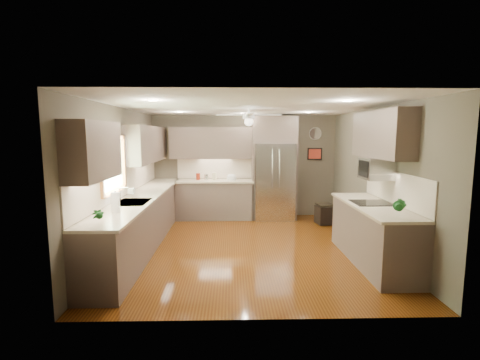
{
  "coord_description": "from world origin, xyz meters",
  "views": [
    {
      "loc": [
        -0.32,
        -6.09,
        2.03
      ],
      "look_at": [
        -0.15,
        0.6,
        1.15
      ],
      "focal_mm": 26.0,
      "sensor_mm": 36.0,
      "label": 1
    }
  ],
  "objects_px": {
    "potted_plant_left": "(97,214)",
    "stool": "(325,214)",
    "paper_towel": "(115,202)",
    "refrigerator": "(274,170)",
    "canister_b": "(206,177)",
    "microwave": "(376,169)",
    "canister_a": "(198,176)",
    "canister_c": "(214,176)",
    "soap_bottle": "(132,191)",
    "bowl": "(232,179)",
    "potted_plant_right": "(400,206)"
  },
  "relations": [
    {
      "from": "refrigerator",
      "to": "paper_towel",
      "type": "relative_size",
      "value": 8.03
    },
    {
      "from": "potted_plant_left",
      "to": "bowl",
      "type": "distance_m",
      "value": 4.45
    },
    {
      "from": "refrigerator",
      "to": "paper_towel",
      "type": "height_order",
      "value": "refrigerator"
    },
    {
      "from": "refrigerator",
      "to": "paper_towel",
      "type": "bearing_deg",
      "value": -127.91
    },
    {
      "from": "bowl",
      "to": "refrigerator",
      "type": "relative_size",
      "value": 0.1
    },
    {
      "from": "soap_bottle",
      "to": "microwave",
      "type": "relative_size",
      "value": 0.38
    },
    {
      "from": "canister_a",
      "to": "paper_towel",
      "type": "bearing_deg",
      "value": -103.27
    },
    {
      "from": "paper_towel",
      "to": "refrigerator",
      "type": "bearing_deg",
      "value": 52.09
    },
    {
      "from": "potted_plant_right",
      "to": "canister_b",
      "type": "bearing_deg",
      "value": 126.1
    },
    {
      "from": "canister_a",
      "to": "stool",
      "type": "relative_size",
      "value": 0.35
    },
    {
      "from": "canister_c",
      "to": "potted_plant_right",
      "type": "bearing_deg",
      "value": -55.92
    },
    {
      "from": "canister_b",
      "to": "soap_bottle",
      "type": "relative_size",
      "value": 0.71
    },
    {
      "from": "potted_plant_left",
      "to": "bowl",
      "type": "bearing_deg",
      "value": 68.69
    },
    {
      "from": "soap_bottle",
      "to": "potted_plant_right",
      "type": "xyz_separation_m",
      "value": [
        3.98,
        -1.66,
        0.06
      ]
    },
    {
      "from": "canister_b",
      "to": "potted_plant_right",
      "type": "height_order",
      "value": "potted_plant_right"
    },
    {
      "from": "potted_plant_left",
      "to": "canister_b",
      "type": "bearing_deg",
      "value": 76.39
    },
    {
      "from": "soap_bottle",
      "to": "potted_plant_left",
      "type": "distance_m",
      "value": 1.97
    },
    {
      "from": "bowl",
      "to": "paper_towel",
      "type": "distance_m",
      "value": 3.79
    },
    {
      "from": "potted_plant_left",
      "to": "stool",
      "type": "height_order",
      "value": "potted_plant_left"
    },
    {
      "from": "potted_plant_left",
      "to": "refrigerator",
      "type": "xyz_separation_m",
      "value": [
        2.63,
        4.13,
        0.11
      ]
    },
    {
      "from": "potted_plant_left",
      "to": "potted_plant_right",
      "type": "distance_m",
      "value": 3.85
    },
    {
      "from": "canister_b",
      "to": "microwave",
      "type": "relative_size",
      "value": 0.27
    },
    {
      "from": "bowl",
      "to": "stool",
      "type": "bearing_deg",
      "value": -16.53
    },
    {
      "from": "canister_a",
      "to": "potted_plant_left",
      "type": "height_order",
      "value": "potted_plant_left"
    },
    {
      "from": "potted_plant_right",
      "to": "potted_plant_left",
      "type": "bearing_deg",
      "value": -175.56
    },
    {
      "from": "canister_c",
      "to": "paper_towel",
      "type": "distance_m",
      "value": 3.68
    },
    {
      "from": "canister_a",
      "to": "microwave",
      "type": "xyz_separation_m",
      "value": [
        3.15,
        -2.81,
        0.46
      ]
    },
    {
      "from": "soap_bottle",
      "to": "potted_plant_left",
      "type": "xyz_separation_m",
      "value": [
        0.14,
        -1.96,
        0.03
      ]
    },
    {
      "from": "soap_bottle",
      "to": "bowl",
      "type": "height_order",
      "value": "soap_bottle"
    },
    {
      "from": "refrigerator",
      "to": "stool",
      "type": "height_order",
      "value": "refrigerator"
    },
    {
      "from": "canister_c",
      "to": "potted_plant_left",
      "type": "relative_size",
      "value": 0.64
    },
    {
      "from": "canister_b",
      "to": "potted_plant_left",
      "type": "xyz_separation_m",
      "value": [
        -1.01,
        -4.17,
        0.07
      ]
    },
    {
      "from": "refrigerator",
      "to": "microwave",
      "type": "height_order",
      "value": "refrigerator"
    },
    {
      "from": "canister_b",
      "to": "canister_c",
      "type": "height_order",
      "value": "canister_c"
    },
    {
      "from": "canister_a",
      "to": "soap_bottle",
      "type": "bearing_deg",
      "value": -112.74
    },
    {
      "from": "canister_b",
      "to": "paper_towel",
      "type": "distance_m",
      "value": 3.6
    },
    {
      "from": "soap_bottle",
      "to": "stool",
      "type": "distance_m",
      "value": 4.24
    },
    {
      "from": "canister_b",
      "to": "bowl",
      "type": "bearing_deg",
      "value": -2.94
    },
    {
      "from": "canister_b",
      "to": "refrigerator",
      "type": "distance_m",
      "value": 1.63
    },
    {
      "from": "stool",
      "to": "potted_plant_right",
      "type": "bearing_deg",
      "value": -88.0
    },
    {
      "from": "canister_a",
      "to": "potted_plant_left",
      "type": "bearing_deg",
      "value": -100.79
    },
    {
      "from": "bowl",
      "to": "microwave",
      "type": "relative_size",
      "value": 0.43
    },
    {
      "from": "microwave",
      "to": "paper_towel",
      "type": "bearing_deg",
      "value": -170.02
    },
    {
      "from": "potted_plant_right",
      "to": "canister_c",
      "type": "bearing_deg",
      "value": 124.08
    },
    {
      "from": "potted_plant_left",
      "to": "refrigerator",
      "type": "bearing_deg",
      "value": 57.47
    },
    {
      "from": "canister_a",
      "to": "canister_c",
      "type": "height_order",
      "value": "canister_c"
    },
    {
      "from": "canister_c",
      "to": "paper_towel",
      "type": "xyz_separation_m",
      "value": [
        -1.22,
        -3.47,
        0.05
      ]
    },
    {
      "from": "soap_bottle",
      "to": "bowl",
      "type": "distance_m",
      "value": 2.8
    },
    {
      "from": "potted_plant_left",
      "to": "paper_towel",
      "type": "height_order",
      "value": "paper_towel"
    },
    {
      "from": "canister_a",
      "to": "canister_b",
      "type": "height_order",
      "value": "canister_a"
    }
  ]
}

